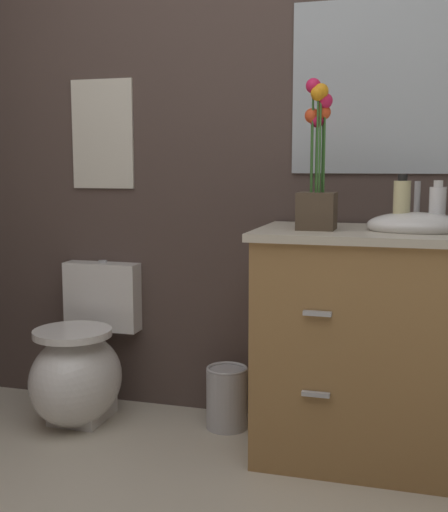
# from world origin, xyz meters

# --- Properties ---
(wall_back) EXTENTS (4.66, 0.05, 2.50)m
(wall_back) POSITION_xyz_m (0.20, 1.66, 1.25)
(wall_back) COLOR #4C3D38
(wall_back) RESTS_ON ground_plane
(toilet) EXTENTS (0.38, 0.59, 0.69)m
(toilet) POSITION_xyz_m (-0.79, 1.37, 0.24)
(toilet) COLOR white
(toilet) RESTS_ON ground_plane
(vanity_cabinet) EXTENTS (0.94, 0.56, 1.07)m
(vanity_cabinet) POSITION_xyz_m (0.50, 1.34, 0.46)
(vanity_cabinet) COLOR #9E7242
(vanity_cabinet) RESTS_ON ground_plane
(flower_vase) EXTENTS (0.14, 0.14, 0.56)m
(flower_vase) POSITION_xyz_m (0.26, 1.30, 1.09)
(flower_vase) COLOR #4C3D2D
(flower_vase) RESTS_ON vanity_cabinet
(soap_bottle) EXTENTS (0.06, 0.06, 0.21)m
(soap_bottle) POSITION_xyz_m (0.57, 1.34, 0.99)
(soap_bottle) COLOR beige
(soap_bottle) RESTS_ON vanity_cabinet
(lotion_bottle) EXTENTS (0.06, 0.06, 0.19)m
(lotion_bottle) POSITION_xyz_m (0.69, 1.37, 0.98)
(lotion_bottle) COLOR white
(lotion_bottle) RESTS_ON vanity_cabinet
(trash_bin) EXTENTS (0.18, 0.18, 0.27)m
(trash_bin) POSITION_xyz_m (-0.14, 1.46, 0.14)
(trash_bin) COLOR #B7B7BC
(trash_bin) RESTS_ON ground_plane
(wall_poster) EXTENTS (0.30, 0.01, 0.50)m
(wall_poster) POSITION_xyz_m (-0.79, 1.63, 1.28)
(wall_poster) COLOR silver
(wall_mirror) EXTENTS (0.80, 0.01, 0.70)m
(wall_mirror) POSITION_xyz_m (0.50, 1.63, 1.45)
(wall_mirror) COLOR #B2BCC6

